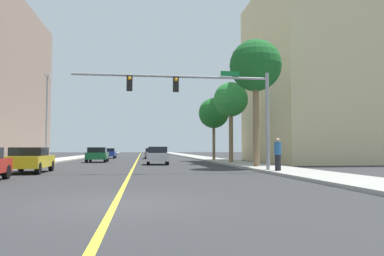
{
  "coord_description": "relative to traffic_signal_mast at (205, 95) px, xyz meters",
  "views": [
    {
      "loc": [
        0.67,
        -9.4,
        1.35
      ],
      "look_at": [
        4.12,
        16.56,
        2.82
      ],
      "focal_mm": 34.58,
      "sensor_mm": 36.0,
      "label": 1
    }
  ],
  "objects": [
    {
      "name": "ground",
      "position": [
        -4.17,
        30.86,
        -4.4
      ],
      "size": [
        192.0,
        192.0,
        0.0
      ],
      "primitive_type": "plane",
      "color": "#2D2D30"
    },
    {
      "name": "sidewalk_left",
      "position": [
        -13.18,
        30.86,
        -4.32
      ],
      "size": [
        3.2,
        168.0,
        0.15
      ],
      "primitive_type": "cube",
      "color": "#B2ADA3",
      "rests_on": "ground"
    },
    {
      "name": "sidewalk_right",
      "position": [
        4.85,
        30.86,
        -4.32
      ],
      "size": [
        3.2,
        168.0,
        0.15
      ],
      "primitive_type": "cube",
      "color": "#9E9B93",
      "rests_on": "ground"
    },
    {
      "name": "lane_marking_center",
      "position": [
        -4.17,
        30.86,
        -4.39
      ],
      "size": [
        0.16,
        144.0,
        0.01
      ],
      "primitive_type": "cube",
      "color": "yellow",
      "rests_on": "ground"
    },
    {
      "name": "building_right_near",
      "position": [
        16.86,
        14.65,
        4.4
      ],
      "size": [
        17.5,
        14.91,
        17.6
      ],
      "primitive_type": "cube",
      "color": "beige",
      "rests_on": "ground"
    },
    {
      "name": "traffic_signal_mast",
      "position": [
        0.0,
        0.0,
        0.0
      ],
      "size": [
        11.13,
        0.36,
        5.66
      ],
      "color": "gray",
      "rests_on": "sidewalk_right"
    },
    {
      "name": "street_lamp",
      "position": [
        -12.08,
        13.82,
        0.13
      ],
      "size": [
        0.56,
        0.28,
        7.9
      ],
      "color": "gray",
      "rests_on": "sidewalk_left"
    },
    {
      "name": "palm_near",
      "position": [
        4.28,
        4.22,
        2.7
      ],
      "size": [
        3.63,
        3.63,
        8.85
      ],
      "color": "brown",
      "rests_on": "sidewalk_right"
    },
    {
      "name": "palm_mid",
      "position": [
        4.36,
        11.96,
        1.35
      ],
      "size": [
        3.11,
        3.11,
        7.23
      ],
      "color": "brown",
      "rests_on": "sidewalk_right"
    },
    {
      "name": "palm_far",
      "position": [
        4.29,
        19.7,
        0.88
      ],
      "size": [
        3.36,
        3.36,
        6.85
      ],
      "color": "brown",
      "rests_on": "sidewalk_right"
    },
    {
      "name": "car_gray",
      "position": [
        -2.4,
        30.25,
        -3.65
      ],
      "size": [
        1.76,
        4.5,
        1.42
      ],
      "rotation": [
        0.0,
        0.0,
        -0.01
      ],
      "color": "slate",
      "rests_on": "ground"
    },
    {
      "name": "car_yellow",
      "position": [
        -9.84,
        1.3,
        -3.66
      ],
      "size": [
        2.03,
        4.22,
        1.43
      ],
      "rotation": [
        0.0,
        0.0,
        3.16
      ],
      "color": "gold",
      "rests_on": "ground"
    },
    {
      "name": "car_blue",
      "position": [
        -8.27,
        32.28,
        -3.66
      ],
      "size": [
        1.97,
        3.98,
        1.41
      ],
      "rotation": [
        0.0,
        0.0,
        -0.0
      ],
      "color": "#1E389E",
      "rests_on": "ground"
    },
    {
      "name": "car_silver",
      "position": [
        -2.23,
        11.35,
        -3.61
      ],
      "size": [
        1.91,
        3.88,
        1.52
      ],
      "rotation": [
        0.0,
        0.0,
        -0.03
      ],
      "color": "#BCBCC1",
      "rests_on": "ground"
    },
    {
      "name": "car_green",
      "position": [
        -8.03,
        17.56,
        -3.63
      ],
      "size": [
        2.01,
        4.07,
        1.49
      ],
      "rotation": [
        0.0,
        0.0,
        0.01
      ],
      "color": "#196638",
      "rests_on": "ground"
    },
    {
      "name": "pedestrian",
      "position": [
        3.86,
        -1.0,
        -3.35
      ],
      "size": [
        0.38,
        0.38,
        1.79
      ],
      "rotation": [
        0.0,
        0.0,
        2.25
      ],
      "color": "black",
      "rests_on": "sidewalk_right"
    }
  ]
}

